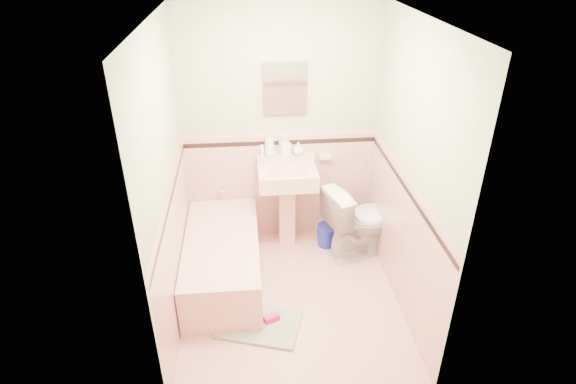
{
  "coord_description": "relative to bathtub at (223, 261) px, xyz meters",
  "views": [
    {
      "loc": [
        -0.35,
        -3.39,
        3.04
      ],
      "look_at": [
        0.0,
        0.25,
        1.0
      ],
      "focal_mm": 29.39,
      "sensor_mm": 36.0,
      "label": 1
    }
  ],
  "objects": [
    {
      "name": "accent_left",
      "position": [
        -0.35,
        -0.33,
        0.89
      ],
      "size": [
        0.0,
        2.2,
        2.2
      ],
      "primitive_type": "plane",
      "rotation": [
        1.57,
        0.0,
        1.57
      ],
      "color": "black",
      "rests_on": "ground"
    },
    {
      "name": "bath_mat",
      "position": [
        0.32,
        -0.67,
        -0.21
      ],
      "size": [
        0.81,
        0.65,
        0.03
      ],
      "primitive_type": "cube",
      "rotation": [
        0.0,
        0.0,
        -0.3
      ],
      "color": "gray",
      "rests_on": "floor"
    },
    {
      "name": "sink",
      "position": [
        0.68,
        0.53,
        0.24
      ],
      "size": [
        0.59,
        0.49,
        0.93
      ],
      "primitive_type": null,
      "color": "#DFA296",
      "rests_on": "floor"
    },
    {
      "name": "wainscot_back",
      "position": [
        0.63,
        0.76,
        0.38
      ],
      "size": [
        2.0,
        0.0,
        2.0
      ],
      "primitive_type": "plane",
      "rotation": [
        1.57,
        0.0,
        0.0
      ],
      "color": "#E6A79A",
      "rests_on": "ground"
    },
    {
      "name": "cap_back",
      "position": [
        0.63,
        0.75,
        0.99
      ],
      "size": [
        2.0,
        0.0,
        2.0
      ],
      "primitive_type": "plane",
      "rotation": [
        1.57,
        0.0,
        0.0
      ],
      "color": "pink",
      "rests_on": "ground"
    },
    {
      "name": "cap_left",
      "position": [
        -0.35,
        -0.33,
        1.0
      ],
      "size": [
        0.0,
        2.2,
        2.2
      ],
      "primitive_type": "plane",
      "rotation": [
        1.57,
        0.0,
        1.57
      ],
      "color": "pink",
      "rests_on": "ground"
    },
    {
      "name": "soap_bottle_left",
      "position": [
        0.52,
        0.71,
        0.91
      ],
      "size": [
        0.11,
        0.11,
        0.27
      ],
      "primitive_type": "imported",
      "rotation": [
        0.0,
        0.0,
        0.01
      ],
      "color": "#B2B2B2",
      "rests_on": "sink"
    },
    {
      "name": "wainscot_left",
      "position": [
        -0.36,
        -0.33,
        0.38
      ],
      "size": [
        0.0,
        2.2,
        2.2
      ],
      "primitive_type": "plane",
      "rotation": [
        1.57,
        0.0,
        1.57
      ],
      "color": "#E6A79A",
      "rests_on": "ground"
    },
    {
      "name": "sink_faucet",
      "position": [
        0.68,
        0.67,
        0.72
      ],
      "size": [
        0.02,
        0.02,
        0.1
      ],
      "primitive_type": "cylinder",
      "color": "silver",
      "rests_on": "sink"
    },
    {
      "name": "wainscot_front",
      "position": [
        0.63,
        -1.42,
        0.38
      ],
      "size": [
        2.0,
        0.0,
        2.0
      ],
      "primitive_type": "plane",
      "rotation": [
        -1.57,
        0.0,
        0.0
      ],
      "color": "#E6A79A",
      "rests_on": "ground"
    },
    {
      "name": "soap_dish",
      "position": [
        1.1,
        0.73,
        0.72
      ],
      "size": [
        0.13,
        0.07,
        0.04
      ],
      "primitive_type": "cube",
      "color": "#DFA296",
      "rests_on": "wall_back"
    },
    {
      "name": "wall_back",
      "position": [
        0.63,
        0.77,
        1.02
      ],
      "size": [
        2.5,
        0.0,
        2.5
      ],
      "primitive_type": "plane",
      "rotation": [
        1.57,
        0.0,
        0.0
      ],
      "color": "beige",
      "rests_on": "ground"
    },
    {
      "name": "soap_bottle_right",
      "position": [
        0.81,
        0.71,
        0.84
      ],
      "size": [
        0.13,
        0.13,
        0.14
      ],
      "primitive_type": "imported",
      "rotation": [
        0.0,
        0.0,
        0.26
      ],
      "color": "#B2B2B2",
      "rests_on": "sink"
    },
    {
      "name": "floor",
      "position": [
        0.63,
        -0.33,
        -0.23
      ],
      "size": [
        2.2,
        2.2,
        0.0
      ],
      "primitive_type": "plane",
      "color": "#E4A295",
      "rests_on": "ground"
    },
    {
      "name": "tube",
      "position": [
        0.44,
        0.71,
        0.83
      ],
      "size": [
        0.05,
        0.05,
        0.12
      ],
      "primitive_type": "cylinder",
      "rotation": [
        0.0,
        0.0,
        -0.41
      ],
      "color": "white",
      "rests_on": "sink"
    },
    {
      "name": "tub_faucet",
      "position": [
        0.0,
        0.72,
        0.41
      ],
      "size": [
        0.04,
        0.12,
        0.04
      ],
      "primitive_type": "cylinder",
      "rotation": [
        1.57,
        0.0,
        0.0
      ],
      "color": "silver",
      "rests_on": "wall_back"
    },
    {
      "name": "accent_right",
      "position": [
        1.61,
        -0.33,
        0.89
      ],
      "size": [
        0.0,
        2.2,
        2.2
      ],
      "primitive_type": "plane",
      "rotation": [
        1.57,
        0.0,
        -1.57
      ],
      "color": "black",
      "rests_on": "ground"
    },
    {
      "name": "wall_right",
      "position": [
        1.63,
        -0.33,
        1.02
      ],
      "size": [
        0.0,
        2.5,
        2.5
      ],
      "primitive_type": "plane",
      "rotation": [
        1.57,
        0.0,
        -1.57
      ],
      "color": "beige",
      "rests_on": "ground"
    },
    {
      "name": "bathtub",
      "position": [
        0.0,
        0.0,
        0.0
      ],
      "size": [
        0.7,
        1.5,
        0.45
      ],
      "primitive_type": "cube",
      "color": "#DFA296",
      "rests_on": "floor"
    },
    {
      "name": "ceiling",
      "position": [
        0.63,
        -0.33,
        2.27
      ],
      "size": [
        2.2,
        2.2,
        0.0
      ],
      "primitive_type": "plane",
      "rotation": [
        3.14,
        0.0,
        0.0
      ],
      "color": "white",
      "rests_on": "ground"
    },
    {
      "name": "cap_right",
      "position": [
        1.61,
        -0.33,
        1.0
      ],
      "size": [
        0.0,
        2.2,
        2.2
      ],
      "primitive_type": "plane",
      "rotation": [
        1.57,
        0.0,
        -1.57
      ],
      "color": "pink",
      "rests_on": "ground"
    },
    {
      "name": "shoe",
      "position": [
        0.43,
        -0.64,
        -0.17
      ],
      "size": [
        0.15,
        0.11,
        0.06
      ],
      "primitive_type": "cube",
      "rotation": [
        0.0,
        0.0,
        0.41
      ],
      "color": "#BF1E59",
      "rests_on": "bath_mat"
    },
    {
      "name": "soap_bottle_mid",
      "position": [
        0.67,
        0.71,
        0.88
      ],
      "size": [
        0.12,
        0.12,
        0.22
      ],
      "primitive_type": "imported",
      "rotation": [
        0.0,
        0.0,
        0.3
      ],
      "color": "#B2B2B2",
      "rests_on": "sink"
    },
    {
      "name": "cap_front",
      "position": [
        0.63,
        -1.41,
        0.99
      ],
      "size": [
        2.0,
        0.0,
        2.0
      ],
      "primitive_type": "plane",
      "rotation": [
        -1.57,
        0.0,
        0.0
      ],
      "color": "pink",
      "rests_on": "ground"
    },
    {
      "name": "bucket",
      "position": [
        1.11,
        0.48,
        -0.11
      ],
      "size": [
        0.28,
        0.28,
        0.24
      ],
      "primitive_type": null,
      "rotation": [
        0.0,
        0.0,
        0.22
      ],
      "color": "#1821A5",
      "rests_on": "floor"
    },
    {
      "name": "medicine_cabinet",
      "position": [
        0.68,
        0.74,
        1.47
      ],
      "size": [
        0.39,
        0.04,
        0.49
      ],
      "primitive_type": "cube",
      "color": "white",
      "rests_on": "wall_back"
    },
    {
      "name": "wall_front",
      "position": [
        0.63,
        -1.43,
        1.02
      ],
      "size": [
        2.5,
        0.0,
        2.5
      ],
      "primitive_type": "plane",
      "rotation": [
        -1.57,
        0.0,
        0.0
      ],
      "color": "beige",
      "rests_on": "ground"
    },
    {
      "name": "toilet",
      "position": [
        1.44,
        0.32,
        0.18
      ],
      "size": [
        0.89,
        0.68,
        0.8
      ],
      "primitive_type": "imported",
      "rotation": [
        0.0,
        0.0,
        1.9
      ],
      "color": "white",
      "rests_on": "floor"
    },
    {
      "name": "accent_back",
      "position": [
        0.63,
        0.75,
        0.9
      ],
      "size": [
        2.0,
        0.0,
        2.0
      ],
      "primitive_type": "plane",
      "rotation": [
        1.57,
        0.0,
        0.0
      ],
      "color": "black",
      "rests_on": "ground"
    },
    {
      "name": "accent_front",
      "position": [
        0.63,
        -1.41,
        0.9
      ],
      "size": [
        2.0,
        0.0,
        2.0
      ],
      "primitive_type": "plane",
      "rotation": [
        -1.57,
        0.0,
        0.0
      ],
      "color": "black",
      "rests_on": "ground"
    },
    {
      "name": "wall_left",
      "position": [
        -0.37,
        -0.33,
        1.02
      ],
      "size": [
        0.0,
        2.5,
        2.5
      ],
      "primitive_type": "plane",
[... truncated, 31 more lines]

